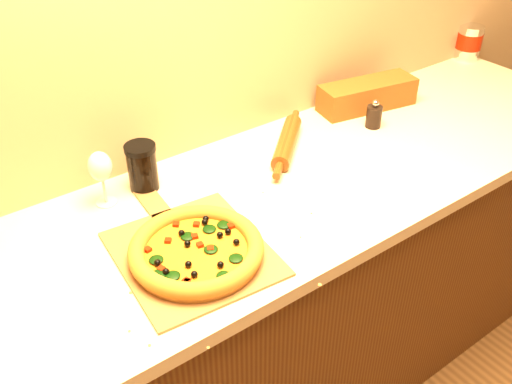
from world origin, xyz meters
name	(u,v)px	position (x,y,z in m)	size (l,w,h in m)	color
cabinet	(241,323)	(0.00, 1.43, 0.43)	(2.80, 0.65, 0.86)	#48230F
countertop	(239,210)	(0.00, 1.43, 0.88)	(2.84, 0.68, 0.04)	beige
pizza_peel	(190,250)	(-0.21, 1.34, 0.90)	(0.37, 0.53, 0.01)	brown
pizza	(196,250)	(-0.21, 1.30, 0.93)	(0.32, 0.32, 0.05)	#C17730
pepper_grinder	(374,116)	(0.62, 1.52, 0.94)	(0.05, 0.05, 0.10)	black
rolling_pin	(287,142)	(0.29, 1.57, 0.93)	(0.31, 0.29, 0.05)	#552B0E
coffee_canister	(469,42)	(1.37, 1.72, 0.97)	(0.10, 0.10, 0.14)	silver
bread_bag	(367,95)	(0.70, 1.64, 0.95)	(0.35, 0.11, 0.10)	#642E13
wine_glass	(100,168)	(-0.29, 1.64, 1.01)	(0.06, 0.06, 0.16)	silver
dark_jar	(142,167)	(-0.17, 1.65, 0.97)	(0.09, 0.09, 0.14)	black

